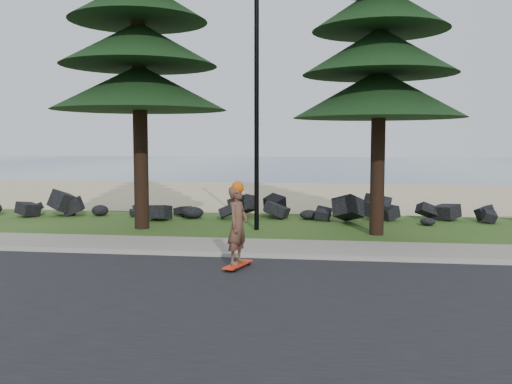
% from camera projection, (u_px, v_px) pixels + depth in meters
% --- Properties ---
extents(ground, '(160.00, 160.00, 0.00)m').
position_uv_depth(ground, '(239.00, 250.00, 13.94)').
color(ground, '#294C17').
rests_on(ground, ground).
extents(road, '(160.00, 7.00, 0.02)m').
position_uv_depth(road, '(194.00, 300.00, 9.50)').
color(road, black).
rests_on(road, ground).
extents(kerb, '(160.00, 0.20, 0.10)m').
position_uv_depth(kerb, '(232.00, 255.00, 13.04)').
color(kerb, gray).
rests_on(kerb, ground).
extents(sidewalk, '(160.00, 2.00, 0.08)m').
position_uv_depth(sidewalk, '(240.00, 247.00, 14.13)').
color(sidewalk, gray).
rests_on(sidewalk, ground).
extents(beach_sand, '(160.00, 15.00, 0.01)m').
position_uv_depth(beach_sand, '(288.00, 194.00, 28.24)').
color(beach_sand, tan).
rests_on(beach_sand, ground).
extents(ocean, '(160.00, 58.00, 0.01)m').
position_uv_depth(ocean, '(314.00, 164.00, 64.25)').
color(ocean, '#3A576F').
rests_on(ocean, ground).
extents(seawall_boulders, '(60.00, 2.40, 1.10)m').
position_uv_depth(seawall_boulders, '(266.00, 219.00, 19.46)').
color(seawall_boulders, black).
rests_on(seawall_boulders, ground).
extents(lamp_post, '(0.25, 0.14, 8.14)m').
position_uv_depth(lamp_post, '(257.00, 90.00, 16.72)').
color(lamp_post, black).
rests_on(lamp_post, ground).
extents(skateboarder, '(0.54, 1.00, 1.81)m').
position_uv_depth(skateboarder, '(238.00, 226.00, 11.77)').
color(skateboarder, red).
rests_on(skateboarder, ground).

